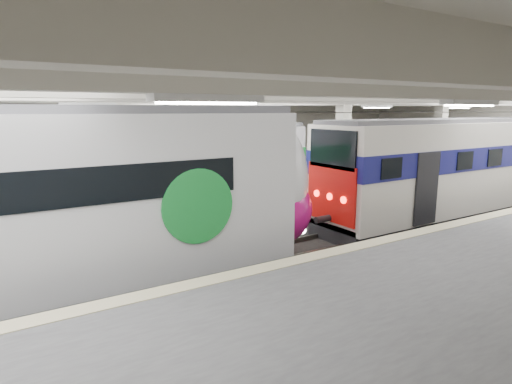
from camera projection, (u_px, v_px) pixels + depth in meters
station_hall at (329, 163)px, 12.73m from camera, size 36.00×24.00×5.75m
modern_emu at (80, 206)px, 10.82m from camera, size 15.46×3.19×4.91m
older_rer at (446, 167)px, 18.68m from camera, size 13.42×2.96×4.43m
far_train at (159, 175)px, 17.52m from camera, size 13.12×2.74×4.22m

